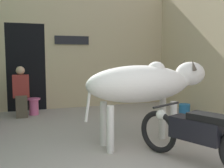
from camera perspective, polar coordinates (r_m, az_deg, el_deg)
name	(u,v)px	position (r m, az deg, el deg)	size (l,w,h in m)	color
wall_back_with_doorway	(55,53)	(7.32, -12.34, 6.64)	(5.60, 0.93, 3.33)	#C6B289
cow	(146,84)	(4.13, 7.38, -0.05)	(2.07, 0.62, 1.36)	silver
motorcycle_near	(196,134)	(3.59, 17.90, -10.22)	(0.87, 1.70, 0.74)	black
shopkeeper_seated	(21,91)	(6.40, -19.19, -1.35)	(0.36, 0.33, 1.17)	brown
plastic_stool	(34,106)	(6.58, -16.66, -4.59)	(0.31, 0.31, 0.40)	#DB6093
bucket	(184,109)	(6.56, 15.48, -5.34)	(0.26, 0.26, 0.26)	#23669E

